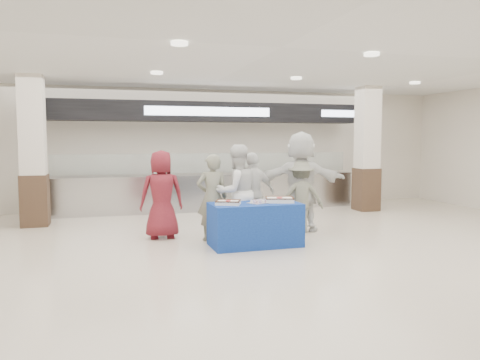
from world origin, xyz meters
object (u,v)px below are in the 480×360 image
object	(u,v)px
cupcake_tray	(259,202)
civilian_maroon	(162,194)
display_table	(255,224)
chef_short	(253,194)
soldier_b	(301,196)
sheet_cake_left	(228,202)
sheet_cake_right	(279,199)
soldier_a	(212,197)
civilian_white	(301,181)
chef_tall	(236,192)

from	to	relation	value
cupcake_tray	civilian_maroon	world-z (taller)	civilian_maroon
display_table	chef_short	xyz separation A→B (m)	(0.26, 0.94, 0.43)
cupcake_tray	soldier_b	bearing A→B (deg)	38.40
sheet_cake_left	chef_short	bearing A→B (deg)	52.61
civilian_maroon	sheet_cake_left	bearing A→B (deg)	131.56
sheet_cake_right	chef_short	size ratio (longest dim) A/B	0.36
civilian_maroon	soldier_b	distance (m)	2.75
sheet_cake_left	civilian_maroon	bearing A→B (deg)	131.55
display_table	soldier_a	size ratio (longest dim) A/B	0.98
display_table	chef_short	world-z (taller)	chef_short
cupcake_tray	sheet_cake_right	bearing A→B (deg)	5.78
soldier_b	soldier_a	bearing A→B (deg)	17.87
soldier_b	civilian_maroon	bearing A→B (deg)	6.20
display_table	civilian_white	size ratio (longest dim) A/B	0.77
chef_short	display_table	bearing A→B (deg)	60.86
civilian_maroon	chef_short	distance (m)	1.75
sheet_cake_left	civilian_maroon	world-z (taller)	civilian_maroon
display_table	soldier_b	world-z (taller)	soldier_b
civilian_maroon	soldier_b	size ratio (longest dim) A/B	1.15
soldier_a	civilian_white	distance (m)	1.96
sheet_cake_left	cupcake_tray	world-z (taller)	sheet_cake_left
display_table	chef_tall	world-z (taller)	chef_tall
sheet_cake_right	civilian_maroon	bearing A→B (deg)	151.17
soldier_a	chef_short	xyz separation A→B (m)	(0.88, 0.30, 0.01)
chef_tall	sheet_cake_left	bearing A→B (deg)	49.20
sheet_cake_right	soldier_a	bearing A→B (deg)	149.39
soldier_b	chef_short	bearing A→B (deg)	7.88
soldier_a	chef_short	distance (m)	0.93
display_table	civilian_white	distance (m)	1.77
civilian_maroon	chef_tall	bearing A→B (deg)	161.92
soldier_b	civilian_white	world-z (taller)	civilian_white
sheet_cake_left	civilian_white	size ratio (longest dim) A/B	0.24
sheet_cake_right	sheet_cake_left	bearing A→B (deg)	-176.83
civilian_maroon	display_table	bearing A→B (deg)	144.17
sheet_cake_right	civilian_maroon	xyz separation A→B (m)	(-1.94, 1.07, 0.03)
civilian_white	sheet_cake_left	bearing A→B (deg)	47.33
cupcake_tray	chef_short	distance (m)	1.00
chef_short	soldier_b	world-z (taller)	chef_short
soldier_b	civilian_white	distance (m)	0.31
sheet_cake_left	sheet_cake_right	bearing A→B (deg)	3.17
display_table	civilian_maroon	size ratio (longest dim) A/B	0.94
sheet_cake_right	soldier_b	world-z (taller)	soldier_b
sheet_cake_left	chef_tall	distance (m)	0.77
display_table	civilian_white	world-z (taller)	civilian_white
soldier_a	civilian_white	size ratio (longest dim) A/B	0.79
sheet_cake_right	civilian_white	distance (m)	1.34
civilian_white	display_table	bearing A→B (deg)	54.83
chef_short	civilian_white	distance (m)	1.06
sheet_cake_left	soldier_a	world-z (taller)	soldier_a
chef_tall	soldier_b	xyz separation A→B (m)	(1.41, 0.27, -0.16)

